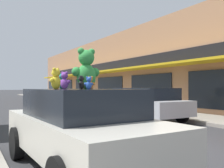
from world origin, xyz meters
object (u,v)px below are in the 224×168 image
(teddy_bear_brown, at_px, (87,81))
(teddy_bear_teal, at_px, (62,81))
(teddy_bear_orange, at_px, (90,83))
(teddy_bear_blue, at_px, (89,83))
(parked_car_far_center, at_px, (145,103))
(teddy_bear_purple, at_px, (65,81))
(teddy_bear_yellow, at_px, (56,79))
(teddy_bear_red, at_px, (57,83))
(teddy_bear_giant, at_px, (86,69))
(plush_art_car, at_px, (81,126))
(teddy_bear_black, at_px, (81,83))

(teddy_bear_brown, relative_size, teddy_bear_teal, 1.01)
(teddy_bear_brown, bearing_deg, teddy_bear_orange, 73.00)
(teddy_bear_blue, height_order, parked_car_far_center, teddy_bear_blue)
(teddy_bear_purple, relative_size, parked_car_far_center, 0.08)
(teddy_bear_teal, bearing_deg, teddy_bear_yellow, 85.06)
(teddy_bear_brown, distance_m, teddy_bear_red, 0.67)
(teddy_bear_purple, relative_size, teddy_bear_blue, 1.52)
(teddy_bear_blue, height_order, teddy_bear_teal, teddy_bear_teal)
(teddy_bear_brown, bearing_deg, teddy_bear_giant, 68.12)
(teddy_bear_purple, relative_size, teddy_bear_yellow, 0.90)
(teddy_bear_teal, height_order, teddy_bear_orange, teddy_bear_teal)
(parked_car_far_center, bearing_deg, teddy_bear_giant, -137.06)
(plush_art_car, bearing_deg, teddy_bear_giant, 26.30)
(teddy_bear_yellow, height_order, teddy_bear_blue, teddy_bear_yellow)
(teddy_bear_brown, height_order, teddy_bear_teal, teddy_bear_brown)
(teddy_bear_giant, relative_size, teddy_bear_black, 3.18)
(teddy_bear_blue, xyz_separation_m, teddy_bear_black, (0.02, 0.37, 0.02))
(plush_art_car, distance_m, teddy_bear_giant, 1.09)
(plush_art_car, distance_m, teddy_bear_teal, 1.21)
(teddy_bear_giant, distance_m, teddy_bear_red, 0.78)
(plush_art_car, bearing_deg, parked_car_far_center, 40.28)
(teddy_bear_giant, height_order, teddy_bear_yellow, teddy_bear_giant)
(teddy_bear_brown, bearing_deg, teddy_bear_purple, 40.65)
(teddy_bear_purple, height_order, parked_car_far_center, teddy_bear_purple)
(teddy_bear_brown, height_order, teddy_bear_black, teddy_bear_brown)
(teddy_bear_purple, bearing_deg, teddy_bear_orange, -174.05)
(teddy_bear_teal, bearing_deg, parked_car_far_center, -124.52)
(teddy_bear_black, height_order, parked_car_far_center, teddy_bear_black)
(plush_art_car, xyz_separation_m, teddy_bear_yellow, (-0.55, -0.21, 0.87))
(teddy_bear_blue, xyz_separation_m, teddy_bear_orange, (0.14, 0.24, 0.01))
(teddy_bear_purple, bearing_deg, teddy_bear_black, -175.66)
(teddy_bear_teal, bearing_deg, teddy_bear_brown, 177.12)
(teddy_bear_black, bearing_deg, teddy_bear_purple, -105.16)
(teddy_bear_orange, bearing_deg, teddy_bear_giant, -70.65)
(teddy_bear_teal, relative_size, parked_car_far_center, 0.08)
(teddy_bear_black, distance_m, teddy_bear_teal, 1.00)
(teddy_bear_black, height_order, teddy_bear_red, teddy_bear_red)
(teddy_bear_giant, relative_size, teddy_bear_purple, 2.41)
(teddy_bear_purple, relative_size, teddy_bear_teal, 0.96)
(teddy_bear_blue, bearing_deg, teddy_bear_brown, -98.62)
(teddy_bear_purple, relative_size, teddy_bear_red, 1.25)
(teddy_bear_purple, xyz_separation_m, teddy_bear_brown, (0.70, 0.51, 0.01))
(teddy_bear_purple, distance_m, parked_car_far_center, 7.10)
(teddy_bear_purple, bearing_deg, plush_art_car, -147.05)
(plush_art_car, relative_size, parked_car_far_center, 1.00)
(teddy_bear_orange, relative_size, parked_car_far_center, 0.05)
(teddy_bear_black, bearing_deg, teddy_bear_orange, 79.78)
(teddy_bear_purple, distance_m, teddy_bear_red, 0.57)
(teddy_bear_purple, height_order, teddy_bear_black, teddy_bear_purple)
(teddy_bear_red, height_order, parked_car_far_center, teddy_bear_red)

